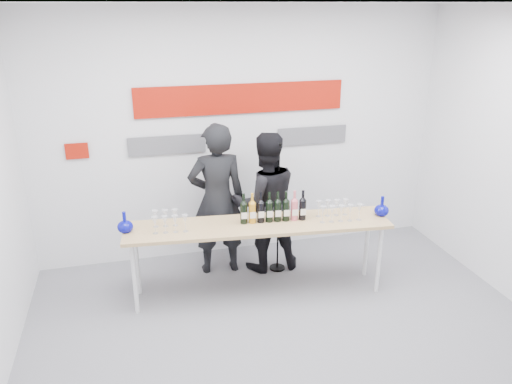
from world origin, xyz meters
TOP-DOWN VIEW (x-y plane):
  - ground at (0.00, 0.00)m, footprint 5.00×5.00m
  - back_wall at (0.00, 2.00)m, footprint 5.00×0.04m
  - signage at (-0.06, 1.97)m, footprint 3.38×0.02m
  - tasting_table at (-0.09, 0.88)m, footprint 2.82×0.83m
  - wine_bottles at (0.08, 0.89)m, footprint 0.71×0.15m
  - decanter_left at (-1.44, 1.03)m, footprint 0.16×0.16m
  - decanter_right at (1.27, 0.75)m, footprint 0.16×0.16m
  - glasses_left at (-1.02, 0.96)m, footprint 0.36×0.25m
  - glasses_right at (0.75, 0.78)m, footprint 0.46×0.26m
  - presenter_left at (-0.41, 1.49)m, footprint 0.66×0.44m
  - presenter_right at (0.14, 1.43)m, footprint 0.82×0.64m
  - mic_stand at (0.27, 1.32)m, footprint 0.18×0.18m

SIDE VIEW (x-z plane):
  - ground at x=0.00m, z-range 0.00..0.00m
  - mic_stand at x=0.27m, z-range -0.31..1.27m
  - tasting_table at x=-0.09m, z-range 0.35..1.19m
  - presenter_right at x=0.14m, z-range 0.00..1.67m
  - presenter_left at x=-0.41m, z-range 0.00..1.79m
  - glasses_right at x=0.75m, z-range 0.83..1.02m
  - glasses_left at x=-1.02m, z-range 0.83..1.02m
  - decanter_left at x=-1.44m, z-range 0.83..1.05m
  - decanter_right at x=1.27m, z-range 0.83..1.05m
  - wine_bottles at x=0.08m, z-range 0.83..1.16m
  - back_wall at x=0.00m, z-range 0.00..3.00m
  - signage at x=-0.06m, z-range 1.41..2.20m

